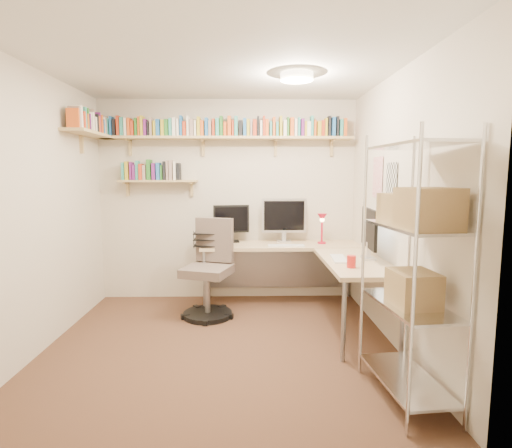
# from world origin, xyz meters

# --- Properties ---
(ground) EXTENTS (3.20, 3.20, 0.00)m
(ground) POSITION_xyz_m (0.00, 0.00, 0.00)
(ground) COLOR #4A3420
(ground) RESTS_ON ground
(room_shell) EXTENTS (3.24, 3.04, 2.52)m
(room_shell) POSITION_xyz_m (0.00, 0.00, 1.55)
(room_shell) COLOR beige
(room_shell) RESTS_ON ground
(wall_shelves) EXTENTS (3.12, 1.09, 0.80)m
(wall_shelves) POSITION_xyz_m (-0.42, 1.30, 2.02)
(wall_shelves) COLOR tan
(wall_shelves) RESTS_ON ground
(corner_desk) EXTENTS (1.98, 1.93, 1.29)m
(corner_desk) POSITION_xyz_m (0.70, 0.97, 0.73)
(corner_desk) COLOR tan
(corner_desk) RESTS_ON ground
(office_chair) EXTENTS (0.61, 0.61, 1.09)m
(office_chair) POSITION_xyz_m (-0.18, 0.81, 0.46)
(office_chair) COLOR black
(office_chair) RESTS_ON ground
(wire_rack) EXTENTS (0.46, 0.84, 1.87)m
(wire_rack) POSITION_xyz_m (1.36, -0.96, 1.11)
(wire_rack) COLOR silver
(wire_rack) RESTS_ON ground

